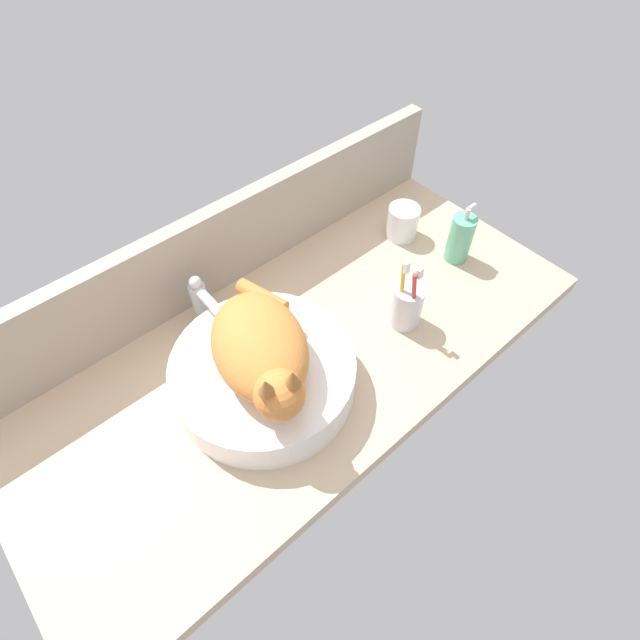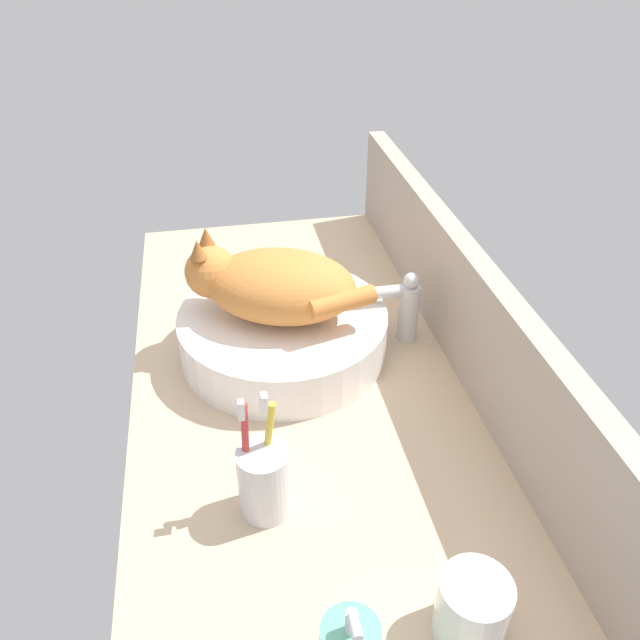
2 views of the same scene
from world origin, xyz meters
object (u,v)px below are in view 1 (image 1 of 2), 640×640
Objects in this scene: soap_dispenser at (460,238)px; toothbrush_cup at (407,305)px; cat at (262,350)px; sink_basin at (264,374)px; faucet at (202,301)px; water_glass at (402,223)px.

soap_dispenser is 0.83× the size of toothbrush_cup.
cat reaches higher than toothbrush_cup.
toothbrush_cup is at bearing -167.44° from soap_dispenser.
faucet is (0.21, 21.33, 3.23)cm from sink_basin.
cat is 2.22× the size of faucet.
soap_dispenser is at bearing 12.56° from toothbrush_cup.
toothbrush_cup is at bearing -9.90° from cat.
sink_basin is 21.57cm from faucet.
toothbrush_cup is 28.93cm from water_glass.
sink_basin is 33.90cm from toothbrush_cup.
sink_basin is 1.19× the size of cat.
cat is 23.59cm from faucet.
sink_basin is at bearing 167.80° from toothbrush_cup.
soap_dispenser is 25.40cm from toothbrush_cup.
sink_basin is 2.32× the size of soap_dispenser.
soap_dispenser is (57.88, -1.63, 2.15)cm from sink_basin.
cat is at bearing 170.10° from toothbrush_cup.
cat reaches higher than water_glass.
faucet is 62.08cm from soap_dispenser.
sink_basin is 1.92× the size of toothbrush_cup.
sink_basin is 4.23× the size of water_glass.
toothbrush_cup is (33.10, -7.15, 1.47)cm from sink_basin.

